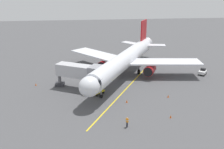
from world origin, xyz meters
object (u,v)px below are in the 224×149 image
object	(u,v)px
ground_crew_marshaller	(127,122)
tug_near_nose	(203,72)
baggage_cart_portside	(98,91)
safety_cone_nose_left	(127,101)
safety_cone_wing_port	(171,116)
safety_cone_wing_starboard	(168,96)
airplane	(125,60)
jet_bridge	(82,72)
safety_cone_nose_right	(36,84)

from	to	relation	value
ground_crew_marshaller	tug_near_nose	xyz separation A→B (m)	(-22.69, -21.70, -0.18)
tug_near_nose	baggage_cart_portside	xyz separation A→B (m)	(26.19, 8.60, -0.05)
safety_cone_nose_left	safety_cone_wing_port	bearing A→B (deg)	132.46
baggage_cart_portside	safety_cone_wing_starboard	size ratio (longest dim) A/B	5.21
airplane	tug_near_nose	world-z (taller)	airplane
jet_bridge	baggage_cart_portside	world-z (taller)	jet_bridge
airplane	tug_near_nose	distance (m)	19.21
safety_cone_nose_right	tug_near_nose	bearing A→B (deg)	-176.72
tug_near_nose	safety_cone_nose_right	bearing A→B (deg)	3.28
safety_cone_nose_right	safety_cone_wing_port	distance (m)	29.82
jet_bridge	tug_near_nose	world-z (taller)	jet_bridge
jet_bridge	safety_cone_wing_port	bearing A→B (deg)	134.71
safety_cone_nose_left	safety_cone_nose_right	bearing A→B (deg)	-31.23
airplane	jet_bridge	xyz separation A→B (m)	(10.25, 7.15, -0.24)
safety_cone_wing_port	safety_cone_wing_starboard	distance (m)	8.19
airplane	safety_cone_wing_port	xyz separation A→B (m)	(-3.77, 21.31, -3.73)
safety_cone_nose_left	safety_cone_wing_starboard	bearing A→B (deg)	-171.56
safety_cone_nose_left	safety_cone_wing_starboard	world-z (taller)	same
jet_bridge	safety_cone_wing_port	world-z (taller)	jet_bridge
safety_cone_wing_port	safety_cone_wing_starboard	world-z (taller)	same
jet_bridge	baggage_cart_portside	distance (m)	5.19
tug_near_nose	baggage_cart_portside	distance (m)	27.57
airplane	safety_cone_nose_left	distance (m)	15.32
airplane	ground_crew_marshaller	bearing A→B (deg)	80.63
airplane	ground_crew_marshaller	size ratio (longest dim) A/B	21.45
airplane	jet_bridge	world-z (taller)	airplane
baggage_cart_portside	safety_cone_wing_starboard	world-z (taller)	baggage_cart_portside
tug_near_nose	safety_cone_nose_left	distance (m)	24.93
safety_cone_nose_left	baggage_cart_portside	bearing A→B (deg)	-42.29
tug_near_nose	safety_cone_wing_port	distance (m)	24.90
safety_cone_nose_left	safety_cone_nose_right	distance (m)	21.10
jet_bridge	safety_cone_wing_starboard	xyz separation A→B (m)	(-16.32, 6.30, -3.49)
airplane	ground_crew_marshaller	world-z (taller)	airplane
airplane	safety_cone_wing_port	distance (m)	21.96
baggage_cart_portside	tug_near_nose	bearing A→B (deg)	-161.82
airplane	safety_cone_wing_port	size ratio (longest dim) A/B	66.68
ground_crew_marshaller	safety_cone_wing_starboard	world-z (taller)	ground_crew_marshaller
safety_cone_nose_right	airplane	bearing A→B (deg)	-169.56
safety_cone_nose_right	safety_cone_wing_starboard	bearing A→B (deg)	159.83
jet_bridge	safety_cone_wing_starboard	bearing A→B (deg)	158.89
baggage_cart_portside	safety_cone_wing_starboard	bearing A→B (deg)	165.99
airplane	safety_cone_wing_port	world-z (taller)	airplane
ground_crew_marshaller	baggage_cart_portside	distance (m)	13.56
jet_bridge	safety_cone_nose_right	xyz separation A→B (m)	(10.08, -3.40, -3.49)
tug_near_nose	airplane	bearing A→B (deg)	-4.55
safety_cone_wing_port	airplane	bearing A→B (deg)	-79.97
baggage_cart_portside	safety_cone_wing_port	world-z (taller)	baggage_cart_portside
ground_crew_marshaller	safety_cone_nose_left	size ratio (longest dim) A/B	3.11
ground_crew_marshaller	safety_cone_wing_starboard	distance (m)	13.91
jet_bridge	safety_cone_nose_left	size ratio (longest dim) A/B	19.69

